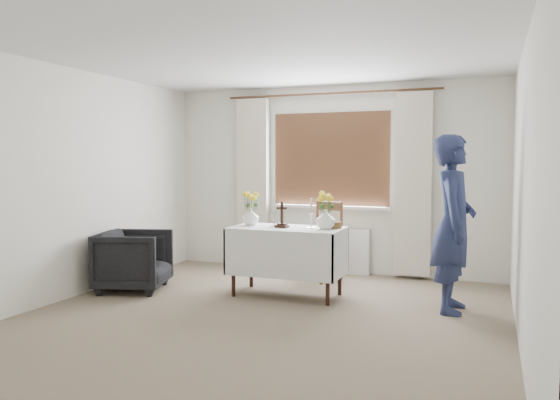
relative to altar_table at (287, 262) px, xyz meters
The scene contains 12 objects.
ground 1.08m from the altar_table, 85.66° to the right, with size 5.00×5.00×0.00m, color #826D5A.
altar_table is the anchor object (origin of this frame).
wooden_chair 0.94m from the altar_table, 84.43° to the left, with size 0.46×0.46×0.99m, color #502A1B, non-canonical shape.
armchair 1.79m from the altar_table, 167.31° to the right, with size 0.74×0.76×0.69m, color black.
person 1.82m from the altar_table, ahead, with size 0.64×0.42×1.75m, color navy.
radiator 1.41m from the altar_table, 86.88° to the left, with size 1.10×0.10×0.60m, color silver.
wooden_cross 0.53m from the altar_table, 144.47° to the right, with size 0.13×0.10×0.29m, color black, non-canonical shape.
candlestick_left 0.58m from the altar_table, 169.98° to the right, with size 0.10×0.10×0.36m, color silver, non-canonical shape.
candlestick_right 0.61m from the altar_table, ahead, with size 0.09×0.09×0.33m, color silver, non-canonical shape.
flower_vase_left 0.67m from the altar_table, behind, with size 0.19×0.19×0.20m, color white.
flower_vase_right 0.66m from the altar_table, ahead, with size 0.20×0.20×0.21m, color white.
wicker_basket 0.66m from the altar_table, 15.59° to the left, with size 0.19×0.19×0.07m, color brown.
Camera 1 is at (2.01, -4.58, 1.48)m, focal length 35.00 mm.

